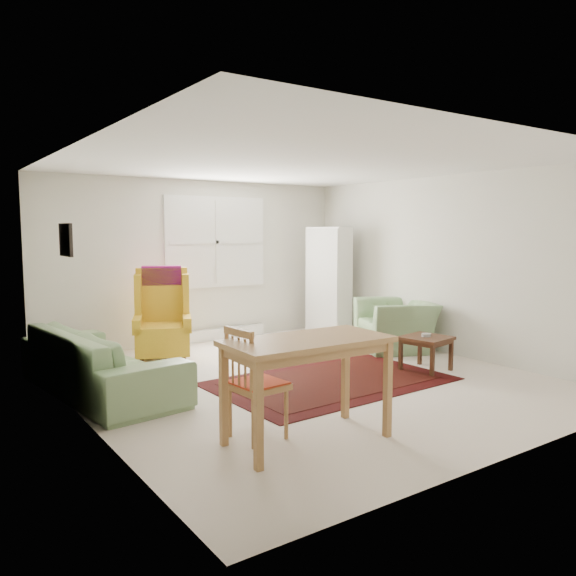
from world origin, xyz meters
TOP-DOWN VIEW (x-y plane):
  - room at (0.02, 0.21)m, footprint 5.04×5.54m
  - rug at (0.20, -0.28)m, footprint 2.72×1.80m
  - sofa at (-2.10, 0.81)m, footprint 1.21×2.47m
  - armchair at (2.10, 0.57)m, footprint 1.33×1.40m
  - wingback_chair at (-0.98, 1.82)m, footprint 0.96×0.99m
  - coffee_table at (1.50, -0.55)m, footprint 0.62×0.62m
  - stool at (-1.00, 1.97)m, footprint 0.40×0.40m
  - cabinet at (2.01, 2.02)m, footprint 0.49×0.77m
  - desk at (-1.11, -1.58)m, footprint 1.39×0.73m
  - desk_chair at (-1.41, -1.29)m, footprint 0.45×0.45m

SIDE VIEW (x-z plane):
  - rug at x=0.20m, z-range 0.00..0.03m
  - stool at x=-1.00m, z-range 0.00..0.41m
  - coffee_table at x=1.50m, z-range 0.00..0.43m
  - armchair at x=2.10m, z-range 0.00..0.86m
  - desk at x=-1.11m, z-range 0.00..0.87m
  - desk_chair at x=-1.41m, z-range 0.00..0.95m
  - sofa at x=-2.10m, z-range 0.00..0.96m
  - wingback_chair at x=-0.98m, z-range 0.00..1.26m
  - cabinet at x=2.01m, z-range 0.00..1.79m
  - room at x=0.02m, z-range 0.00..2.51m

